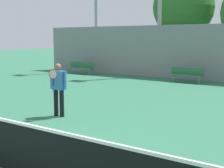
% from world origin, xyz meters
% --- Properties ---
extents(tennis_net, '(11.73, 0.09, 0.97)m').
position_xyz_m(tennis_net, '(0.00, 0.00, 0.50)').
color(tennis_net, '#99999E').
rests_on(tennis_net, ground_plane).
extents(tennis_player, '(0.58, 0.45, 1.67)m').
position_xyz_m(tennis_player, '(-2.40, 3.50, 0.95)').
color(tennis_player, black).
rests_on(tennis_player, ground_plane).
extents(bench_courtside_far, '(1.86, 0.40, 0.83)m').
position_xyz_m(bench_courtside_far, '(-1.79, 13.00, 0.50)').
color(bench_courtside_far, '#28663D').
rests_on(bench_courtside_far, ground_plane).
extents(bench_adjacent_court, '(2.03, 0.40, 0.83)m').
position_xyz_m(bench_adjacent_court, '(-9.36, 13.01, 0.50)').
color(bench_adjacent_court, '#28663D').
rests_on(bench_adjacent_court, ground_plane).
extents(tree_green_broad, '(4.38, 4.38, 6.84)m').
position_xyz_m(tree_green_broad, '(-4.17, 18.40, 4.63)').
color(tree_green_broad, brown).
rests_on(tree_green_broad, ground_plane).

